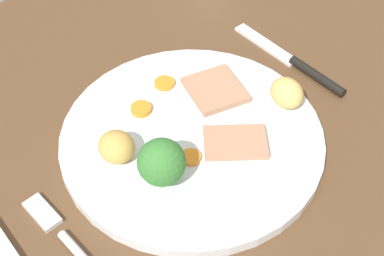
{
  "coord_description": "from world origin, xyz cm",
  "views": [
    {
      "loc": [
        -27.52,
        -24.88,
        50.18
      ],
      "look_at": [
        2.22,
        2.31,
        6.0
      ],
      "focal_mm": 50.31,
      "sensor_mm": 36.0,
      "label": 1
    }
  ],
  "objects_px": {
    "roast_potato_right": "(287,93)",
    "dinner_plate": "(192,138)",
    "meat_slice_main": "(235,142)",
    "carrot_coin_back": "(189,156)",
    "knife": "(297,64)",
    "broccoli_floret": "(159,161)",
    "meat_slice_under": "(215,90)",
    "carrot_coin_front": "(141,109)",
    "carrot_coin_side": "(165,83)",
    "roast_potato_left": "(117,147)",
    "fork": "(69,243)"
  },
  "relations": [
    {
      "from": "roast_potato_left",
      "to": "fork",
      "type": "xyz_separation_m",
      "value": [
        -0.1,
        -0.04,
        -0.03
      ]
    },
    {
      "from": "knife",
      "to": "carrot_coin_back",
      "type": "bearing_deg",
      "value": 99.18
    },
    {
      "from": "carrot_coin_back",
      "to": "broccoli_floret",
      "type": "height_order",
      "value": "broccoli_floret"
    },
    {
      "from": "carrot_coin_front",
      "to": "carrot_coin_back",
      "type": "height_order",
      "value": "carrot_coin_front"
    },
    {
      "from": "carrot_coin_side",
      "to": "broccoli_floret",
      "type": "relative_size",
      "value": 0.43
    },
    {
      "from": "meat_slice_under",
      "to": "knife",
      "type": "height_order",
      "value": "meat_slice_under"
    },
    {
      "from": "roast_potato_left",
      "to": "carrot_coin_back",
      "type": "bearing_deg",
      "value": -48.43
    },
    {
      "from": "carrot_coin_side",
      "to": "roast_potato_left",
      "type": "bearing_deg",
      "value": -159.6
    },
    {
      "from": "carrot_coin_front",
      "to": "knife",
      "type": "height_order",
      "value": "carrot_coin_front"
    },
    {
      "from": "fork",
      "to": "roast_potato_right",
      "type": "bearing_deg",
      "value": -95.11
    },
    {
      "from": "knife",
      "to": "dinner_plate",
      "type": "bearing_deg",
      "value": 93.11
    },
    {
      "from": "dinner_plate",
      "to": "roast_potato_left",
      "type": "distance_m",
      "value": 0.09
    },
    {
      "from": "broccoli_floret",
      "to": "roast_potato_right",
      "type": "bearing_deg",
      "value": -9.29
    },
    {
      "from": "knife",
      "to": "broccoli_floret",
      "type": "bearing_deg",
      "value": 98.47
    },
    {
      "from": "dinner_plate",
      "to": "roast_potato_left",
      "type": "bearing_deg",
      "value": 155.01
    },
    {
      "from": "roast_potato_left",
      "to": "knife",
      "type": "distance_m",
      "value": 0.27
    },
    {
      "from": "carrot_coin_front",
      "to": "fork",
      "type": "height_order",
      "value": "carrot_coin_front"
    },
    {
      "from": "carrot_coin_front",
      "to": "carrot_coin_side",
      "type": "relative_size",
      "value": 0.96
    },
    {
      "from": "meat_slice_under",
      "to": "carrot_coin_back",
      "type": "relative_size",
      "value": 3.0
    },
    {
      "from": "roast_potato_left",
      "to": "roast_potato_right",
      "type": "relative_size",
      "value": 0.96
    },
    {
      "from": "broccoli_floret",
      "to": "carrot_coin_back",
      "type": "bearing_deg",
      "value": -2.21
    },
    {
      "from": "carrot_coin_front",
      "to": "broccoli_floret",
      "type": "height_order",
      "value": "broccoli_floret"
    },
    {
      "from": "roast_potato_right",
      "to": "fork",
      "type": "xyz_separation_m",
      "value": [
        -0.29,
        0.05,
        -0.03
      ]
    },
    {
      "from": "meat_slice_under",
      "to": "carrot_coin_front",
      "type": "relative_size",
      "value": 2.78
    },
    {
      "from": "meat_slice_main",
      "to": "carrot_coin_front",
      "type": "bearing_deg",
      "value": 106.58
    },
    {
      "from": "roast_potato_left",
      "to": "carrot_coin_back",
      "type": "distance_m",
      "value": 0.08
    },
    {
      "from": "carrot_coin_front",
      "to": "broccoli_floret",
      "type": "distance_m",
      "value": 0.11
    },
    {
      "from": "dinner_plate",
      "to": "carrot_coin_front",
      "type": "bearing_deg",
      "value": 101.14
    },
    {
      "from": "meat_slice_main",
      "to": "meat_slice_under",
      "type": "bearing_deg",
      "value": 55.62
    },
    {
      "from": "roast_potato_right",
      "to": "dinner_plate",
      "type": "bearing_deg",
      "value": 156.04
    },
    {
      "from": "meat_slice_main",
      "to": "fork",
      "type": "bearing_deg",
      "value": 167.46
    },
    {
      "from": "meat_slice_under",
      "to": "carrot_coin_back",
      "type": "xyz_separation_m",
      "value": [
        -0.1,
        -0.05,
        -0.0
      ]
    },
    {
      "from": "meat_slice_under",
      "to": "broccoli_floret",
      "type": "height_order",
      "value": "broccoli_floret"
    },
    {
      "from": "roast_potato_left",
      "to": "carrot_coin_front",
      "type": "distance_m",
      "value": 0.07
    },
    {
      "from": "roast_potato_left",
      "to": "roast_potato_right",
      "type": "bearing_deg",
      "value": -24.39
    },
    {
      "from": "roast_potato_left",
      "to": "carrot_coin_front",
      "type": "xyz_separation_m",
      "value": [
        0.07,
        0.03,
        -0.01
      ]
    },
    {
      "from": "carrot_coin_front",
      "to": "roast_potato_right",
      "type": "bearing_deg",
      "value": -43.49
    },
    {
      "from": "meat_slice_main",
      "to": "carrot_coin_back",
      "type": "relative_size",
      "value": 3.09
    },
    {
      "from": "carrot_coin_front",
      "to": "meat_slice_under",
      "type": "bearing_deg",
      "value": -27.45
    },
    {
      "from": "roast_potato_left",
      "to": "roast_potato_right",
      "type": "xyz_separation_m",
      "value": [
        0.19,
        -0.09,
        0.0
      ]
    },
    {
      "from": "fork",
      "to": "carrot_coin_back",
      "type": "bearing_deg",
      "value": -93.15
    },
    {
      "from": "dinner_plate",
      "to": "roast_potato_right",
      "type": "height_order",
      "value": "roast_potato_right"
    },
    {
      "from": "dinner_plate",
      "to": "meat_slice_main",
      "type": "bearing_deg",
      "value": -65.87
    },
    {
      "from": "meat_slice_under",
      "to": "meat_slice_main",
      "type": "bearing_deg",
      "value": -124.38
    },
    {
      "from": "carrot_coin_front",
      "to": "carrot_coin_back",
      "type": "relative_size",
      "value": 1.08
    },
    {
      "from": "carrot_coin_side",
      "to": "fork",
      "type": "relative_size",
      "value": 0.16
    },
    {
      "from": "roast_potato_left",
      "to": "meat_slice_main",
      "type": "bearing_deg",
      "value": -39.77
    },
    {
      "from": "meat_slice_main",
      "to": "carrot_coin_side",
      "type": "relative_size",
      "value": 2.76
    },
    {
      "from": "meat_slice_under",
      "to": "fork",
      "type": "distance_m",
      "value": 0.25
    },
    {
      "from": "roast_potato_left",
      "to": "dinner_plate",
      "type": "bearing_deg",
      "value": -24.99
    }
  ]
}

